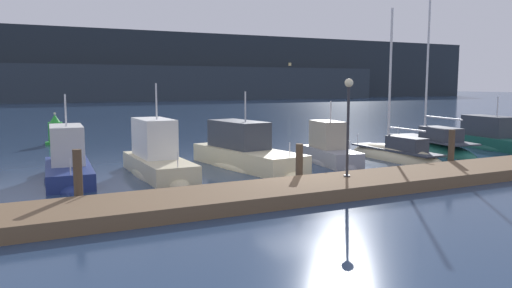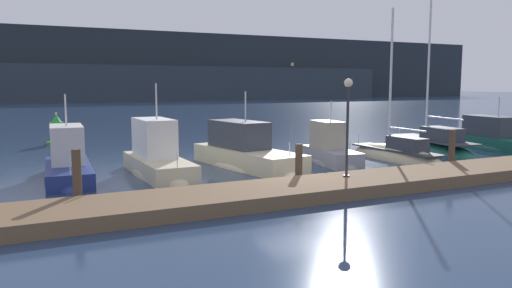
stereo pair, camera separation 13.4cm
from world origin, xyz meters
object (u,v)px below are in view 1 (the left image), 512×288
(motorboat_berth_6, at_px, (330,156))
(motorboat_berth_9, at_px, (496,143))
(sailboat_berth_7, at_px, (395,158))
(channel_buoy, at_px, (56,132))
(dock_lamppost, at_px, (348,111))
(motorboat_berth_4, at_px, (158,165))
(sailboat_berth_8, at_px, (431,149))
(motorboat_berth_5, at_px, (246,158))
(motorboat_berth_3, at_px, (68,171))

(motorboat_berth_6, bearing_deg, motorboat_berth_9, 1.02)
(sailboat_berth_7, distance_m, channel_buoy, 21.27)
(motorboat_berth_6, relative_size, dock_lamppost, 1.29)
(motorboat_berth_4, height_order, dock_lamppost, dock_lamppost)
(sailboat_berth_7, distance_m, sailboat_berth_8, 4.45)
(channel_buoy, bearing_deg, sailboat_berth_8, -34.89)
(motorboat_berth_5, xyz_separation_m, sailboat_berth_7, (7.77, -1.55, -0.28))
(sailboat_berth_8, height_order, motorboat_berth_9, sailboat_berth_8)
(motorboat_berth_3, relative_size, sailboat_berth_8, 0.63)
(sailboat_berth_7, xyz_separation_m, sailboat_berth_8, (4.14, 1.64, 0.05))
(motorboat_berth_3, relative_size, channel_buoy, 2.88)
(motorboat_berth_6, bearing_deg, sailboat_berth_7, -10.22)
(motorboat_berth_6, bearing_deg, motorboat_berth_5, 167.76)
(motorboat_berth_4, distance_m, motorboat_berth_9, 20.65)
(motorboat_berth_3, bearing_deg, sailboat_berth_7, -6.41)
(motorboat_berth_6, xyz_separation_m, dock_lamppost, (-2.86, -5.23, 2.54))
(motorboat_berth_3, xyz_separation_m, sailboat_berth_7, (15.63, -1.76, -0.26))
(motorboat_berth_4, bearing_deg, sailboat_berth_8, 0.95)
(sailboat_berth_8, bearing_deg, channel_buoy, 145.11)
(motorboat_berth_4, relative_size, sailboat_berth_8, 0.66)
(motorboat_berth_4, relative_size, motorboat_berth_6, 1.34)
(motorboat_berth_6, bearing_deg, motorboat_berth_3, 174.75)
(motorboat_berth_4, xyz_separation_m, sailboat_berth_7, (12.04, -1.37, -0.30))
(sailboat_berth_8, distance_m, dock_lamppost, 12.60)
(motorboat_berth_3, xyz_separation_m, motorboat_berth_5, (7.87, -0.20, 0.03))
(motorboat_berth_4, bearing_deg, motorboat_berth_6, -4.87)
(motorboat_berth_5, height_order, motorboat_berth_9, motorboat_berth_5)
(motorboat_berth_4, relative_size, dock_lamppost, 1.72)
(motorboat_berth_5, height_order, channel_buoy, motorboat_berth_5)
(motorboat_berth_4, xyz_separation_m, dock_lamppost, (5.57, -5.95, 2.50))
(sailboat_berth_7, xyz_separation_m, motorboat_berth_9, (8.61, 0.87, 0.20))
(motorboat_berth_4, distance_m, channel_buoy, 13.98)
(sailboat_berth_7, height_order, motorboat_berth_9, sailboat_berth_7)
(motorboat_berth_5, relative_size, sailboat_berth_8, 0.82)
(motorboat_berth_9, height_order, channel_buoy, motorboat_berth_9)
(motorboat_berth_6, height_order, motorboat_berth_9, motorboat_berth_9)
(dock_lamppost, bearing_deg, channel_buoy, 113.64)
(sailboat_berth_7, relative_size, dock_lamppost, 2.34)
(motorboat_berth_6, height_order, dock_lamppost, dock_lamppost)
(motorboat_berth_4, height_order, motorboat_berth_9, motorboat_berth_4)
(motorboat_berth_4, bearing_deg, motorboat_berth_3, 173.86)
(motorboat_berth_6, relative_size, channel_buoy, 2.28)
(motorboat_berth_3, relative_size, motorboat_berth_5, 0.77)
(sailboat_berth_8, bearing_deg, motorboat_berth_9, -9.75)
(sailboat_berth_7, bearing_deg, motorboat_berth_3, 173.59)
(motorboat_berth_5, bearing_deg, motorboat_berth_9, -2.39)
(sailboat_berth_7, bearing_deg, motorboat_berth_5, 168.70)
(motorboat_berth_3, bearing_deg, sailboat_berth_8, -0.34)
(motorboat_berth_6, xyz_separation_m, motorboat_berth_9, (12.21, 0.22, -0.06))
(channel_buoy, bearing_deg, dock_lamppost, -66.36)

